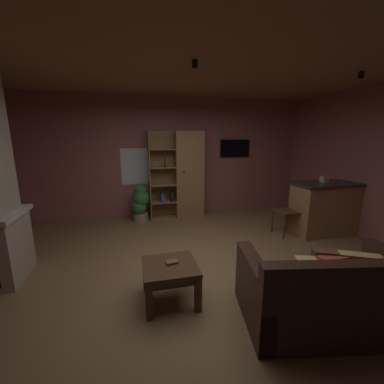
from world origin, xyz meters
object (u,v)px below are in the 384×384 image
(kitchen_bar_counter, at_px, (330,208))
(dining_chair, at_px, (291,208))
(tissue_box, at_px, (324,179))
(coffee_table, at_px, (170,272))
(leather_couch, at_px, (329,295))
(table_book_0, at_px, (172,262))
(bookshelf_cabinet, at_px, (185,176))
(potted_floor_plant, at_px, (140,203))
(wall_mounted_tv, at_px, (235,148))

(kitchen_bar_counter, bearing_deg, dining_chair, 172.10)
(tissue_box, height_order, coffee_table, tissue_box)
(leather_couch, distance_m, table_book_0, 1.64)
(bookshelf_cabinet, relative_size, potted_floor_plant, 2.38)
(dining_chair, bearing_deg, potted_floor_plant, 152.38)
(coffee_table, height_order, wall_mounted_tv, wall_mounted_tv)
(kitchen_bar_counter, distance_m, tissue_box, 0.57)
(bookshelf_cabinet, relative_size, kitchen_bar_counter, 1.34)
(kitchen_bar_counter, relative_size, coffee_table, 2.48)
(bookshelf_cabinet, bearing_deg, dining_chair, -42.49)
(bookshelf_cabinet, bearing_deg, tissue_box, -34.20)
(table_book_0, bearing_deg, bookshelf_cabinet, 74.82)
(bookshelf_cabinet, bearing_deg, table_book_0, -105.18)
(leather_couch, bearing_deg, table_book_0, 153.11)
(bookshelf_cabinet, xyz_separation_m, coffee_table, (-0.84, -3.01, -0.62))
(bookshelf_cabinet, height_order, tissue_box, bookshelf_cabinet)
(potted_floor_plant, height_order, wall_mounted_tv, wall_mounted_tv)
(leather_couch, relative_size, coffee_table, 3.01)
(kitchen_bar_counter, distance_m, table_book_0, 3.56)
(wall_mounted_tv, bearing_deg, leather_couch, -99.34)
(table_book_0, distance_m, wall_mounted_tv, 3.98)
(coffee_table, bearing_deg, leather_couch, -25.73)
(bookshelf_cabinet, xyz_separation_m, kitchen_bar_counter, (2.50, -1.68, -0.47))
(leather_couch, xyz_separation_m, potted_floor_plant, (-1.70, 3.60, 0.13))
(potted_floor_plant, bearing_deg, kitchen_bar_counter, -23.66)
(wall_mounted_tv, bearing_deg, coffee_table, -123.57)
(kitchen_bar_counter, relative_size, wall_mounted_tv, 1.96)
(table_book_0, xyz_separation_m, wall_mounted_tv, (2.11, 3.19, 1.11))
(table_book_0, height_order, potted_floor_plant, potted_floor_plant)
(tissue_box, xyz_separation_m, leather_couch, (-1.72, -2.11, -0.75))
(bookshelf_cabinet, xyz_separation_m, tissue_box, (2.37, -1.61, 0.08))
(coffee_table, height_order, potted_floor_plant, potted_floor_plant)
(tissue_box, height_order, leather_couch, tissue_box)
(leather_couch, height_order, potted_floor_plant, leather_couch)
(table_book_0, bearing_deg, potted_floor_plant, 94.82)
(coffee_table, relative_size, dining_chair, 0.65)
(coffee_table, relative_size, table_book_0, 4.33)
(kitchen_bar_counter, bearing_deg, leather_couch, -132.18)
(dining_chair, bearing_deg, kitchen_bar_counter, -7.90)
(kitchen_bar_counter, height_order, potted_floor_plant, kitchen_bar_counter)
(tissue_box, height_order, table_book_0, tissue_box)
(kitchen_bar_counter, relative_size, tissue_box, 12.33)
(bookshelf_cabinet, distance_m, tissue_box, 2.86)
(bookshelf_cabinet, height_order, wall_mounted_tv, bookshelf_cabinet)
(kitchen_bar_counter, bearing_deg, wall_mounted_tv, 122.47)
(coffee_table, height_order, dining_chair, dining_chair)
(potted_floor_plant, bearing_deg, table_book_0, -85.18)
(kitchen_bar_counter, distance_m, wall_mounted_tv, 2.48)
(leather_couch, relative_size, potted_floor_plant, 2.16)
(table_book_0, height_order, dining_chair, dining_chair)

